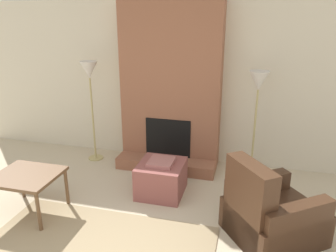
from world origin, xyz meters
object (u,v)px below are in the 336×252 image
ottoman (161,178)px  floor_lamp_right (258,88)px  side_table (27,179)px  armchair (269,216)px  floor_lamp_left (90,77)px

ottoman → floor_lamp_right: floor_lamp_right is taller
ottoman → side_table: bearing=-149.0°
ottoman → side_table: 1.72m
armchair → ottoman: bearing=29.4°
ottoman → floor_lamp_right: size_ratio=0.39×
floor_lamp_left → floor_lamp_right: size_ratio=1.03×
ottoman → armchair: (1.41, -0.63, 0.05)m
armchair → floor_lamp_left: size_ratio=0.73×
ottoman → side_table: side_table is taller
armchair → side_table: (-2.87, -0.24, 0.19)m
side_table → floor_lamp_right: bearing=32.7°
ottoman → floor_lamp_left: floor_lamp_left is taller
ottoman → floor_lamp_left: size_ratio=0.38×
floor_lamp_left → floor_lamp_right: floor_lamp_left is taller
floor_lamp_left → floor_lamp_right: bearing=-0.0°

